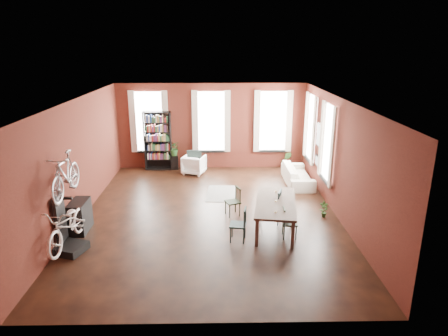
{
  "coord_description": "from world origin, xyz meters",
  "views": [
    {
      "loc": [
        0.19,
        -10.23,
        4.59
      ],
      "look_at": [
        0.4,
        0.6,
        1.19
      ],
      "focal_mm": 32.0,
      "sensor_mm": 36.0,
      "label": 1
    }
  ],
  "objects_px": {
    "dining_chair_a": "(238,225)",
    "bicycle_floor": "(65,207)",
    "dining_chair_b": "(233,202)",
    "bookshelf": "(158,141)",
    "cream_sofa": "(298,172)",
    "dining_table": "(275,215)",
    "dining_chair_c": "(290,223)",
    "dining_chair_d": "(286,208)",
    "bike_trainer": "(70,248)",
    "white_armchair": "(194,164)",
    "console_table": "(80,216)",
    "plant_stand": "(174,162)"
  },
  "relations": [
    {
      "from": "dining_table",
      "to": "dining_chair_b",
      "type": "xyz_separation_m",
      "value": [
        -1.06,
        0.85,
        0.03
      ]
    },
    {
      "from": "bike_trainer",
      "to": "bicycle_floor",
      "type": "xyz_separation_m",
      "value": [
        -0.0,
        0.01,
        1.02
      ]
    },
    {
      "from": "dining_chair_a",
      "to": "bike_trainer",
      "type": "relative_size",
      "value": 1.35
    },
    {
      "from": "bookshelf",
      "to": "white_armchair",
      "type": "xyz_separation_m",
      "value": [
        1.36,
        -0.57,
        -0.72
      ]
    },
    {
      "from": "plant_stand",
      "to": "dining_chair_b",
      "type": "bearing_deg",
      "value": -64.67
    },
    {
      "from": "cream_sofa",
      "to": "console_table",
      "type": "distance_m",
      "value": 7.15
    },
    {
      "from": "dining_chair_d",
      "to": "console_table",
      "type": "xyz_separation_m",
      "value": [
        -5.29,
        -0.31,
        -0.05
      ]
    },
    {
      "from": "bike_trainer",
      "to": "cream_sofa",
      "type": "bearing_deg",
      "value": 36.86
    },
    {
      "from": "dining_table",
      "to": "white_armchair",
      "type": "height_order",
      "value": "white_armchair"
    },
    {
      "from": "dining_chair_c",
      "to": "white_armchair",
      "type": "relative_size",
      "value": 1.02
    },
    {
      "from": "bookshelf",
      "to": "bike_trainer",
      "type": "height_order",
      "value": "bookshelf"
    },
    {
      "from": "dining_chair_b",
      "to": "dining_chair_d",
      "type": "height_order",
      "value": "dining_chair_d"
    },
    {
      "from": "dining_table",
      "to": "dining_chair_b",
      "type": "height_order",
      "value": "dining_chair_b"
    },
    {
      "from": "dining_chair_c",
      "to": "bookshelf",
      "type": "height_order",
      "value": "bookshelf"
    },
    {
      "from": "dining_chair_b",
      "to": "white_armchair",
      "type": "distance_m",
      "value": 3.95
    },
    {
      "from": "dining_chair_a",
      "to": "dining_chair_d",
      "type": "xyz_separation_m",
      "value": [
        1.31,
        0.92,
        0.03
      ]
    },
    {
      "from": "dining_chair_c",
      "to": "console_table",
      "type": "relative_size",
      "value": 0.97
    },
    {
      "from": "dining_chair_d",
      "to": "cream_sofa",
      "type": "xyz_separation_m",
      "value": [
        0.94,
        3.19,
        -0.04
      ]
    },
    {
      "from": "dining_chair_d",
      "to": "bike_trainer",
      "type": "bearing_deg",
      "value": 124.23
    },
    {
      "from": "dining_chair_c",
      "to": "bicycle_floor",
      "type": "relative_size",
      "value": 0.42
    },
    {
      "from": "dining_chair_b",
      "to": "dining_chair_d",
      "type": "distance_m",
      "value": 1.5
    },
    {
      "from": "bookshelf",
      "to": "bicycle_floor",
      "type": "distance_m",
      "value": 6.39
    },
    {
      "from": "dining_table",
      "to": "dining_chair_c",
      "type": "height_order",
      "value": "dining_chair_c"
    },
    {
      "from": "dining_table",
      "to": "console_table",
      "type": "xyz_separation_m",
      "value": [
        -4.97,
        -0.03,
        0.03
      ]
    },
    {
      "from": "dining_chair_b",
      "to": "bookshelf",
      "type": "bearing_deg",
      "value": -169.54
    },
    {
      "from": "dining_chair_a",
      "to": "cream_sofa",
      "type": "bearing_deg",
      "value": 160.75
    },
    {
      "from": "white_armchair",
      "to": "console_table",
      "type": "xyz_separation_m",
      "value": [
        -2.64,
        -4.63,
        0.02
      ]
    },
    {
      "from": "plant_stand",
      "to": "cream_sofa",
      "type": "bearing_deg",
      "value": -21.29
    },
    {
      "from": "dining_chair_d",
      "to": "bicycle_floor",
      "type": "xyz_separation_m",
      "value": [
        -5.18,
        -1.39,
        0.66
      ]
    },
    {
      "from": "white_armchair",
      "to": "console_table",
      "type": "relative_size",
      "value": 0.95
    },
    {
      "from": "white_armchair",
      "to": "cream_sofa",
      "type": "distance_m",
      "value": 3.76
    },
    {
      "from": "bookshelf",
      "to": "cream_sofa",
      "type": "relative_size",
      "value": 1.06
    },
    {
      "from": "dining_chair_b",
      "to": "dining_chair_d",
      "type": "xyz_separation_m",
      "value": [
        1.38,
        -0.58,
        0.05
      ]
    },
    {
      "from": "bike_trainer",
      "to": "bicycle_floor",
      "type": "relative_size",
      "value": 0.33
    },
    {
      "from": "dining_chair_a",
      "to": "bicycle_floor",
      "type": "distance_m",
      "value": 3.96
    },
    {
      "from": "plant_stand",
      "to": "bicycle_floor",
      "type": "xyz_separation_m",
      "value": [
        -1.76,
        -6.28,
        0.85
      ]
    },
    {
      "from": "white_armchair",
      "to": "cream_sofa",
      "type": "height_order",
      "value": "cream_sofa"
    },
    {
      "from": "white_armchair",
      "to": "bicycle_floor",
      "type": "xyz_separation_m",
      "value": [
        -2.54,
        -5.71,
        0.73
      ]
    },
    {
      "from": "dining_chair_b",
      "to": "dining_chair_c",
      "type": "height_order",
      "value": "dining_chair_b"
    },
    {
      "from": "dining_chair_c",
      "to": "plant_stand",
      "type": "bearing_deg",
      "value": 33.55
    },
    {
      "from": "bike_trainer",
      "to": "plant_stand",
      "type": "height_order",
      "value": "plant_stand"
    },
    {
      "from": "dining_chair_c",
      "to": "white_armchair",
      "type": "xyz_separation_m",
      "value": [
        -2.61,
        5.1,
        -0.01
      ]
    },
    {
      "from": "bike_trainer",
      "to": "dining_table",
      "type": "bearing_deg",
      "value": 13.02
    },
    {
      "from": "dining_chair_b",
      "to": "bookshelf",
      "type": "relative_size",
      "value": 0.36
    },
    {
      "from": "dining_chair_a",
      "to": "plant_stand",
      "type": "xyz_separation_m",
      "value": [
        -2.11,
        5.81,
        -0.16
      ]
    },
    {
      "from": "dining_chair_d",
      "to": "plant_stand",
      "type": "distance_m",
      "value": 5.97
    },
    {
      "from": "plant_stand",
      "to": "dining_chair_d",
      "type": "bearing_deg",
      "value": -55.04
    },
    {
      "from": "dining_table",
      "to": "dining_chair_a",
      "type": "height_order",
      "value": "dining_chair_a"
    },
    {
      "from": "bookshelf",
      "to": "bicycle_floor",
      "type": "height_order",
      "value": "bookshelf"
    },
    {
      "from": "bike_trainer",
      "to": "dining_chair_c",
      "type": "bearing_deg",
      "value": 6.92
    }
  ]
}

